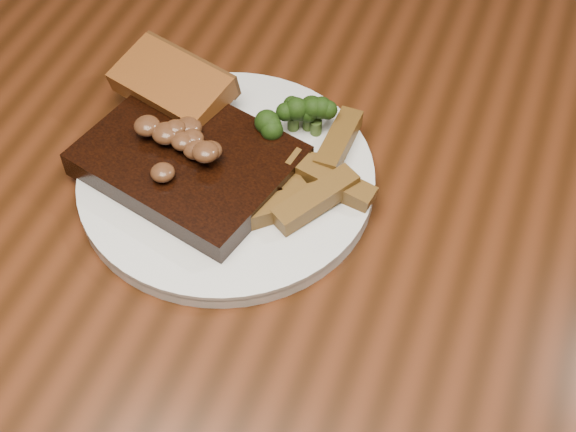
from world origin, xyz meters
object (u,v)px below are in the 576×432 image
Objects in this scene: dining_table at (272,285)px; potato_wedges at (310,175)px; steak at (189,161)px; plate at (227,179)px; garlic_bread at (174,100)px; chair_far at (406,15)px.

dining_table is 0.13m from potato_wedges.
dining_table is 15.01× the size of potato_wedges.
steak reaches higher than potato_wedges.
steak is at bearing -167.77° from potato_wedges.
dining_table is 0.12m from plate.
plate is 0.10m from garlic_bread.
steak is 1.62× the size of garlic_bread.
steak is (-0.03, -0.01, 0.02)m from plate.
potato_wedges reaches higher than dining_table.
chair_far is 0.72m from potato_wedges.
garlic_bread is at bearing 139.30° from steak.
plate is at bearing -167.27° from potato_wedges.
garlic_bread is (-0.08, 0.06, 0.02)m from plate.
garlic_bread and potato_wedges have the same top height.
chair_far is at bearing 88.28° from plate.
plate is at bearing 149.45° from dining_table.
chair_far is 0.72m from plate.
chair_far is at bearing 96.54° from garlic_bread.
chair_far is 8.05× the size of potato_wedges.
steak is 0.08m from garlic_bread.
garlic_bread is (-0.10, -0.60, 0.31)m from chair_far.
steak is (-0.09, 0.03, 0.12)m from dining_table.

